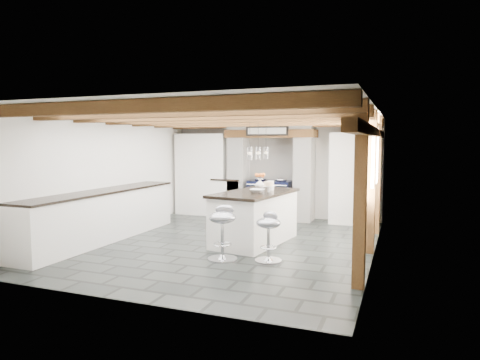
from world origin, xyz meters
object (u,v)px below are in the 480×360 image
at_px(range_cooker, 270,199).
at_px(bar_stool_far, 222,226).
at_px(kitchen_island, 255,217).
at_px(bar_stool_near, 269,231).

relative_size(range_cooker, bar_stool_far, 1.19).
xyz_separation_m(kitchen_island, bar_stool_far, (-0.09, -1.26, 0.05)).
bearing_deg(bar_stool_far, bar_stool_near, -11.39).
xyz_separation_m(bar_stool_near, bar_stool_far, (-0.69, -0.16, 0.05)).
distance_m(kitchen_island, bar_stool_far, 1.26).
relative_size(range_cooker, bar_stool_near, 1.33).
xyz_separation_m(range_cooker, kitchen_island, (0.45, -2.45, 0.00)).
distance_m(bar_stool_near, bar_stool_far, 0.71).
distance_m(range_cooker, kitchen_island, 2.49).
relative_size(range_cooker, kitchen_island, 0.51).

